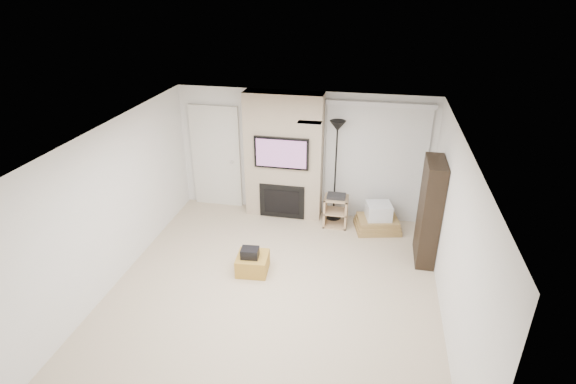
% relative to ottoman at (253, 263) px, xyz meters
% --- Properties ---
extents(floor, '(5.00, 5.50, 0.00)m').
position_rel_ottoman_xyz_m(floor, '(0.45, -0.47, -0.15)').
color(floor, '#C8B497').
rests_on(floor, ground).
extents(ceiling, '(5.00, 5.50, 0.00)m').
position_rel_ottoman_xyz_m(ceiling, '(0.45, -0.47, 2.35)').
color(ceiling, white).
rests_on(ceiling, wall_back).
extents(wall_back, '(5.00, 0.00, 2.50)m').
position_rel_ottoman_xyz_m(wall_back, '(0.45, 2.28, 1.10)').
color(wall_back, white).
rests_on(wall_back, ground).
extents(wall_front, '(5.00, 0.00, 2.50)m').
position_rel_ottoman_xyz_m(wall_front, '(0.45, -3.22, 1.10)').
color(wall_front, white).
rests_on(wall_front, ground).
extents(wall_left, '(0.00, 5.50, 2.50)m').
position_rel_ottoman_xyz_m(wall_left, '(-2.05, -0.47, 1.10)').
color(wall_left, white).
rests_on(wall_left, ground).
extents(wall_right, '(0.00, 5.50, 2.50)m').
position_rel_ottoman_xyz_m(wall_right, '(2.95, -0.47, 1.10)').
color(wall_right, white).
rests_on(wall_right, ground).
extents(hvac_vent, '(0.35, 0.18, 0.01)m').
position_rel_ottoman_xyz_m(hvac_vent, '(0.85, 0.33, 2.35)').
color(hvac_vent, silver).
rests_on(hvac_vent, ceiling).
extents(ottoman, '(0.54, 0.54, 0.30)m').
position_rel_ottoman_xyz_m(ottoman, '(0.00, 0.00, 0.00)').
color(ottoman, '#AD812F').
rests_on(ottoman, floor).
extents(black_bag, '(0.30, 0.24, 0.16)m').
position_rel_ottoman_xyz_m(black_bag, '(-0.03, -0.04, 0.23)').
color(black_bag, black).
rests_on(black_bag, ottoman).
extents(fireplace_wall, '(1.50, 0.47, 2.50)m').
position_rel_ottoman_xyz_m(fireplace_wall, '(0.10, 2.07, 1.09)').
color(fireplace_wall, tan).
rests_on(fireplace_wall, floor).
extents(entry_door, '(1.02, 0.11, 2.14)m').
position_rel_ottoman_xyz_m(entry_door, '(-1.35, 2.25, 0.90)').
color(entry_door, silver).
rests_on(entry_door, floor).
extents(vertical_blinds, '(1.98, 0.10, 2.37)m').
position_rel_ottoman_xyz_m(vertical_blinds, '(1.85, 2.23, 1.12)').
color(vertical_blinds, silver).
rests_on(vertical_blinds, floor).
extents(floor_lamp, '(0.30, 0.30, 2.03)m').
position_rel_ottoman_xyz_m(floor_lamp, '(1.12, 2.03, 1.45)').
color(floor_lamp, black).
rests_on(floor_lamp, floor).
extents(av_stand, '(0.45, 0.38, 0.66)m').
position_rel_ottoman_xyz_m(av_stand, '(1.18, 1.79, 0.20)').
color(av_stand, tan).
rests_on(av_stand, floor).
extents(box_stack, '(0.94, 0.79, 0.55)m').
position_rel_ottoman_xyz_m(box_stack, '(1.99, 1.77, 0.06)').
color(box_stack, olive).
rests_on(box_stack, floor).
extents(bookshelf, '(0.30, 0.80, 1.80)m').
position_rel_ottoman_xyz_m(bookshelf, '(2.79, 0.96, 0.75)').
color(bookshelf, black).
rests_on(bookshelf, floor).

